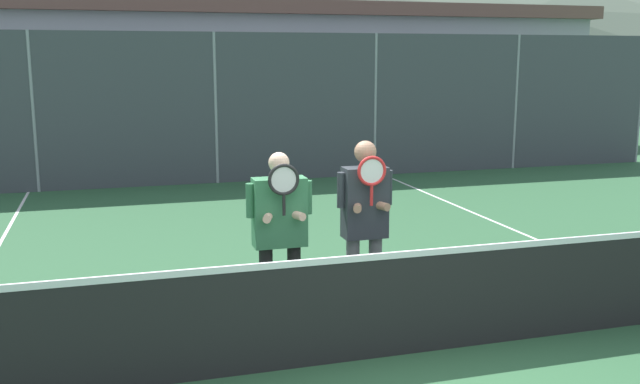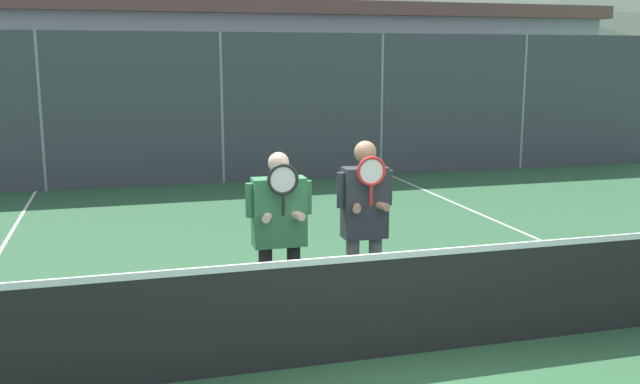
{
  "view_description": "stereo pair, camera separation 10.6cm",
  "coord_description": "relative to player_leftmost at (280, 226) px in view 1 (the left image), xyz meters",
  "views": [
    {
      "loc": [
        -2.14,
        -5.45,
        2.58
      ],
      "look_at": [
        -0.2,
        1.05,
        1.29
      ],
      "focal_mm": 40.0,
      "sensor_mm": 36.0,
      "label": 1
    },
    {
      "loc": [
        -2.04,
        -5.48,
        2.58
      ],
      "look_at": [
        -0.2,
        1.05,
        1.29
      ],
      "focal_mm": 40.0,
      "sensor_mm": 36.0,
      "label": 2
    }
  ],
  "objects": [
    {
      "name": "tennis_net",
      "position": [
        0.64,
        -0.9,
        -0.53
      ],
      "size": [
        9.89,
        0.09,
        1.04
      ],
      "color": "gray",
      "rests_on": "ground_plane"
    },
    {
      "name": "court_line_right_sideline",
      "position": [
        4.31,
        2.1,
        -1.01
      ],
      "size": [
        0.05,
        16.0,
        0.01
      ],
      "primitive_type": "cube",
      "color": "white",
      "rests_on": "ground_plane"
    },
    {
      "name": "fence_back",
      "position": [
        0.64,
        8.25,
        0.52
      ],
      "size": [
        20.96,
        0.06,
        3.07
      ],
      "color": "gray",
      "rests_on": "ground_plane"
    },
    {
      "name": "car_left_of_center",
      "position": [
        -0.59,
        10.68,
        -0.13
      ],
      "size": [
        4.2,
        2.07,
        1.72
      ],
      "color": "slate",
      "rests_on": "ground_plane"
    },
    {
      "name": "car_right_of_center",
      "position": [
        8.56,
        10.4,
        -0.11
      ],
      "size": [
        4.19,
        2.04,
        1.77
      ],
      "color": "black",
      "rests_on": "ground_plane"
    },
    {
      "name": "player_center_left",
      "position": [
        0.82,
        -0.07,
        0.04
      ],
      "size": [
        0.56,
        0.34,
        1.8
      ],
      "color": "#56565B",
      "rests_on": "ground_plane"
    },
    {
      "name": "car_center",
      "position": [
        3.99,
        10.34,
        -0.09
      ],
      "size": [
        4.09,
        2.1,
        1.82
      ],
      "color": "silver",
      "rests_on": "ground_plane"
    },
    {
      "name": "hill_distant",
      "position": [
        0.64,
        50.7,
        -1.02
      ],
      "size": [
        126.89,
        70.5,
        24.67
      ],
      "color": "slate",
      "rests_on": "ground_plane"
    },
    {
      "name": "player_leftmost",
      "position": [
        0.0,
        0.0,
        0.0
      ],
      "size": [
        0.63,
        0.34,
        1.72
      ],
      "color": "black",
      "rests_on": "ground_plane"
    },
    {
      "name": "ground_plane",
      "position": [
        0.64,
        -0.9,
        -1.02
      ],
      "size": [
        120.0,
        120.0,
        0.0
      ],
      "primitive_type": "plane",
      "color": "#2D5B38"
    },
    {
      "name": "clubhouse_building",
      "position": [
        1.79,
        14.44,
        1.01
      ],
      "size": [
        21.43,
        5.5,
        4.02
      ],
      "color": "#9EA3A8",
      "rests_on": "ground_plane"
    }
  ]
}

